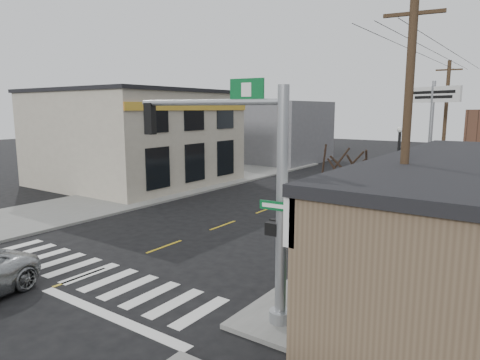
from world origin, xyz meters
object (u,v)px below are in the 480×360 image
Objects in this scene: bare_tree at (346,158)px; utility_pole_near at (405,156)px; lamp_post at (399,172)px; utility_pole_far at (444,130)px; dance_center_sign at (432,113)px; fire_hydrant at (391,251)px; traffic_signal_pole at (257,179)px; guide_sign at (377,220)px.

bare_tree is 0.61× the size of utility_pole_near.
bare_tree is (0.12, -6.72, 1.26)m from lamp_post.
dance_center_sign is at bearing -107.13° from utility_pole_far.
fire_hydrant is 0.12× the size of bare_tree.
dance_center_sign is (0.72, 17.25, 1.57)m from traffic_signal_pole.
fire_hydrant is at bearing 75.74° from bare_tree.
guide_sign is 13.71m from utility_pole_far.
utility_pole_near is (2.32, -14.84, -0.99)m from dance_center_sign.
lamp_post is 6.83m from bare_tree.
lamp_post is at bearing 91.06° from bare_tree.
guide_sign is 4.66m from lamp_post.
fire_hydrant is (0.37, 0.71, -1.29)m from guide_sign.
utility_pole_far reaches higher than traffic_signal_pole.
dance_center_sign is 0.84× the size of utility_pole_near.
bare_tree is 0.61× the size of utility_pole_far.
fire_hydrant is 11.98m from dance_center_sign.
lamp_post is (0.92, 10.17, -0.98)m from traffic_signal_pole.
utility_pole_far is (-0.30, 13.45, 2.64)m from guide_sign.
dance_center_sign is 1.39× the size of bare_tree.
utility_pole_far is at bearing 88.89° from utility_pole_near.
traffic_signal_pole is 17.34m from dance_center_sign.
traffic_signal_pole is at bearing -119.94° from lamp_post.
traffic_signal_pole is 19.18m from utility_pole_far.
dance_center_sign is 2.18m from utility_pole_far.
dance_center_sign is 13.86m from bare_tree.
fire_hydrant is at bearing 99.76° from utility_pole_near.
traffic_signal_pole reaches higher than guide_sign.
traffic_signal_pole is at bearing -106.83° from bare_tree.
utility_pole_near is at bearing -56.33° from dance_center_sign.
utility_pole_far is (0.20, 8.96, 1.52)m from lamp_post.
dance_center_sign reaches higher than traffic_signal_pole.
guide_sign is 1.52m from fire_hydrant.
lamp_post is (-0.87, 3.78, 2.42)m from fire_hydrant.
bare_tree is at bearing -98.72° from guide_sign.
traffic_signal_pole is 0.75× the size of utility_pole_near.
utility_pole_far reaches higher than lamp_post.
utility_pole_near reaches higher than bare_tree.
traffic_signal_pole reaches higher than fire_hydrant.
dance_center_sign is (-0.70, 11.57, 3.67)m from guide_sign.
guide_sign is 3.28m from bare_tree.
traffic_signal_pole is 2.51× the size of guide_sign.
fire_hydrant is 0.13× the size of lamp_post.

